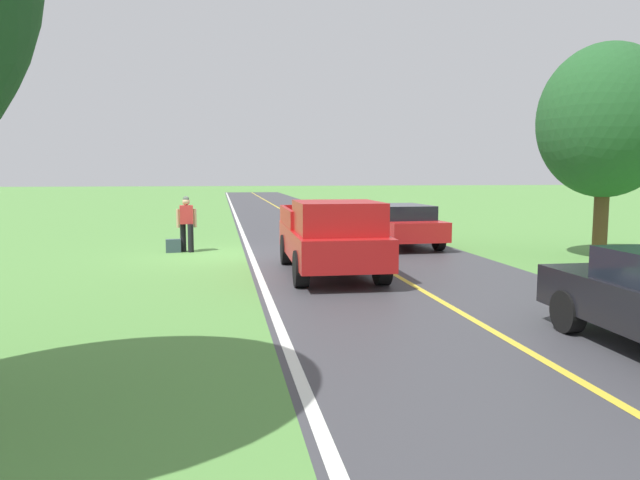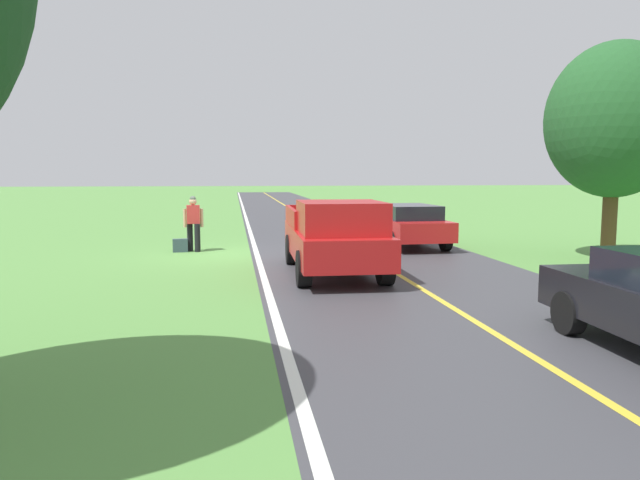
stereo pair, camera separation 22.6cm
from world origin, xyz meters
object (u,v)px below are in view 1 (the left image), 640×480
object	(u,v)px
suitcase_carried	(173,246)
tree_far_side_near	(606,121)
pickup_truck_passing	(331,235)
hitchhiker_walking	(186,221)
sedan_near_oncoming	(400,224)

from	to	relation	value
suitcase_carried	tree_far_side_near	distance (m)	13.28
suitcase_carried	pickup_truck_passing	xyz separation A→B (m)	(-4.08, 4.84, 0.76)
hitchhiker_walking	sedan_near_oncoming	distance (m)	7.03
hitchhiker_walking	tree_far_side_near	size ratio (longest dim) A/B	0.29
hitchhiker_walking	tree_far_side_near	world-z (taller)	tree_far_side_near
suitcase_carried	tree_far_side_near	xyz separation A→B (m)	(-12.31, 3.30, 3.71)
hitchhiker_walking	pickup_truck_passing	bearing A→B (deg)	126.46
hitchhiker_walking	tree_far_side_near	bearing A→B (deg)	163.96
sedan_near_oncoming	hitchhiker_walking	bearing A→B (deg)	2.26
hitchhiker_walking	suitcase_carried	xyz separation A→B (m)	(0.41, 0.12, -0.77)
pickup_truck_passing	sedan_near_oncoming	xyz separation A→B (m)	(-3.35, -5.24, -0.21)
pickup_truck_passing	tree_far_side_near	size ratio (longest dim) A/B	0.89
hitchhiker_walking	sedan_near_oncoming	xyz separation A→B (m)	(-7.02, -0.28, -0.23)
hitchhiker_walking	suitcase_carried	world-z (taller)	hitchhiker_walking
hitchhiker_walking	sedan_near_oncoming	bearing A→B (deg)	-177.74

